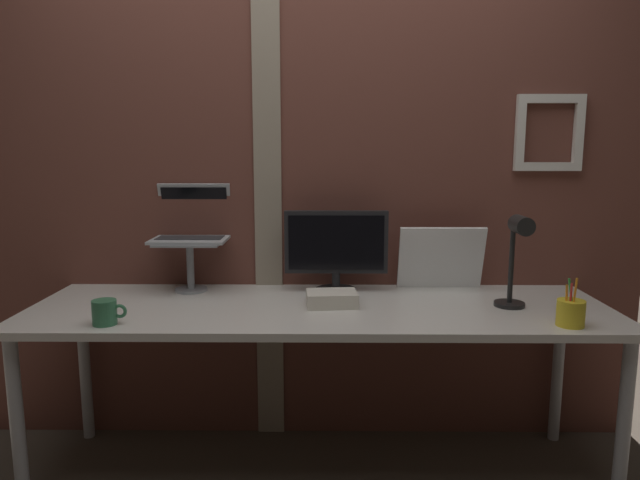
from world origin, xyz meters
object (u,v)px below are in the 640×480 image
pen_cup (571,313)px  coffee_mug (105,312)px  monitor (336,246)px  whiteboard_panel (441,258)px  desk_lamp (517,251)px  laptop (193,223)px

pen_cup → coffee_mug: 1.66m
monitor → whiteboard_panel: monitor is taller
desk_lamp → coffee_mug: desk_lamp is taller
monitor → whiteboard_panel: (0.47, 0.04, -0.06)m
desk_lamp → monitor: bearing=157.5°
desk_lamp → coffee_mug: 1.54m
monitor → whiteboard_panel: bearing=5.3°
whiteboard_panel → desk_lamp: size_ratio=1.01×
whiteboard_panel → pen_cup: bearing=-56.0°
pen_cup → monitor: bearing=149.5°
laptop → monitor: bearing=-6.8°
laptop → desk_lamp: size_ratio=0.87×
coffee_mug → pen_cup: bearing=-0.0°
monitor → coffee_mug: bearing=-149.8°
whiteboard_panel → desk_lamp: bearing=-56.0°
whiteboard_panel → monitor: bearing=-174.7°
whiteboard_panel → coffee_mug: whiteboard_panel is taller
laptop → desk_lamp: 1.38m
pen_cup → laptop: bearing=159.0°
laptop → pen_cup: size_ratio=1.81×
laptop → coffee_mug: size_ratio=2.63×
desk_lamp → pen_cup: bearing=-56.0°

